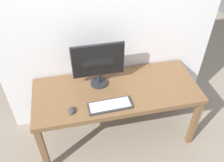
{
  "coord_description": "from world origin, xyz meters",
  "views": [
    {
      "loc": [
        -0.41,
        -1.7,
        2.34
      ],
      "look_at": [
        -0.05,
        0.0,
        0.82
      ],
      "focal_mm": 38.53,
      "sensor_mm": 36.0,
      "label": 1
    }
  ],
  "objects_px": {
    "desk": "(116,94)",
    "mouse": "(72,110)",
    "monitor": "(98,63)",
    "keyboard_primary": "(110,105)"
  },
  "relations": [
    {
      "from": "desk",
      "to": "mouse",
      "type": "xyz_separation_m",
      "value": [
        -0.46,
        -0.2,
        0.09
      ]
    },
    {
      "from": "desk",
      "to": "monitor",
      "type": "xyz_separation_m",
      "value": [
        -0.15,
        0.13,
        0.32
      ]
    },
    {
      "from": "keyboard_primary",
      "to": "mouse",
      "type": "distance_m",
      "value": 0.35
    },
    {
      "from": "keyboard_primary",
      "to": "mouse",
      "type": "height_order",
      "value": "mouse"
    },
    {
      "from": "keyboard_primary",
      "to": "mouse",
      "type": "xyz_separation_m",
      "value": [
        -0.35,
        0.01,
        0.01
      ]
    },
    {
      "from": "monitor",
      "to": "mouse",
      "type": "distance_m",
      "value": 0.51
    },
    {
      "from": "monitor",
      "to": "mouse",
      "type": "height_order",
      "value": "monitor"
    },
    {
      "from": "desk",
      "to": "keyboard_primary",
      "type": "bearing_deg",
      "value": -117.7
    },
    {
      "from": "monitor",
      "to": "mouse",
      "type": "bearing_deg",
      "value": -132.31
    },
    {
      "from": "keyboard_primary",
      "to": "desk",
      "type": "bearing_deg",
      "value": 62.3
    }
  ]
}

